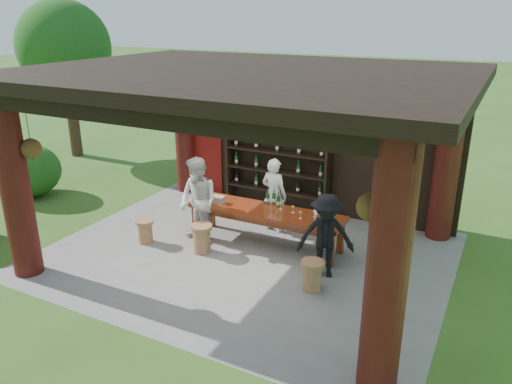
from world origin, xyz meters
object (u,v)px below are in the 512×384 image
at_px(stool_near_right, 312,275).
at_px(napkin_basket, 218,199).
at_px(wine_shelf, 277,162).
at_px(tasting_table, 266,215).
at_px(guest_man, 326,236).
at_px(host, 274,195).
at_px(stool_near_left, 202,238).
at_px(stool_far_left, 145,231).
at_px(guest_woman, 198,202).

xyz_separation_m(stool_near_right, napkin_basket, (-2.49, 1.09, 0.54)).
height_order(wine_shelf, napkin_basket, wine_shelf).
xyz_separation_m(tasting_table, guest_man, (1.47, -0.65, 0.14)).
bearing_deg(napkin_basket, stool_near_right, -23.62).
height_order(tasting_table, stool_near_right, tasting_table).
distance_m(stool_near_right, host, 2.56).
distance_m(wine_shelf, stool_near_left, 2.89).
height_order(stool_near_right, napkin_basket, napkin_basket).
bearing_deg(guest_man, stool_near_right, -116.49).
relative_size(stool_far_left, guest_man, 0.32).
xyz_separation_m(stool_near_left, napkin_basket, (-0.08, 0.77, 0.52)).
xyz_separation_m(host, napkin_basket, (-0.87, -0.82, 0.03)).
relative_size(wine_shelf, stool_near_right, 4.89).
height_order(wine_shelf, stool_near_right, wine_shelf).
height_order(wine_shelf, tasting_table, wine_shelf).
height_order(stool_far_left, host, host).
relative_size(tasting_table, stool_near_right, 6.03).
height_order(stool_near_left, guest_man, guest_man).
height_order(stool_near_right, host, host).
xyz_separation_m(stool_near_left, host, (0.79, 1.58, 0.50)).
height_order(wine_shelf, stool_far_left, wine_shelf).
distance_m(wine_shelf, tasting_table, 2.06).
relative_size(stool_near_left, stool_far_left, 1.16).
relative_size(guest_woman, napkin_basket, 6.80).
distance_m(stool_near_left, guest_woman, 0.73).
bearing_deg(tasting_table, stool_near_right, -39.29).
bearing_deg(tasting_table, napkin_basket, -174.32).
bearing_deg(guest_man, stool_near_left, 160.40).
relative_size(host, guest_man, 1.04).
bearing_deg(napkin_basket, tasting_table, 5.68).
relative_size(wine_shelf, stool_near_left, 4.55).
bearing_deg(tasting_table, stool_far_left, -154.76).
bearing_deg(stool_near_left, guest_woman, 128.78).
relative_size(wine_shelf, guest_man, 1.67).
bearing_deg(host, wine_shelf, -60.94).
distance_m(stool_near_left, host, 1.84).
xyz_separation_m(guest_woman, guest_man, (2.70, -0.12, -0.12)).
distance_m(wine_shelf, napkin_basket, 2.05).
height_order(stool_near_left, stool_far_left, stool_near_left).
relative_size(stool_near_left, stool_near_right, 1.07).
bearing_deg(host, stool_near_right, 136.91).
relative_size(guest_man, napkin_basket, 5.89).
distance_m(guest_woman, napkin_basket, 0.47).
distance_m(tasting_table, host, 0.75).
relative_size(stool_near_right, guest_man, 0.34).
height_order(stool_near_left, napkin_basket, napkin_basket).
height_order(wine_shelf, guest_woman, wine_shelf).
distance_m(guest_man, napkin_basket, 2.57).
bearing_deg(stool_far_left, guest_man, 6.00).
height_order(stool_far_left, napkin_basket, napkin_basket).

